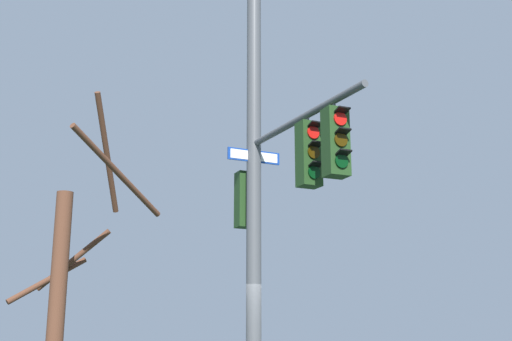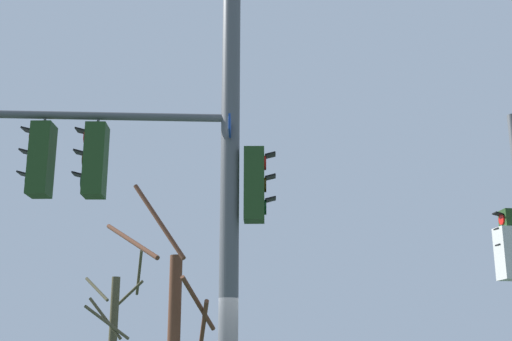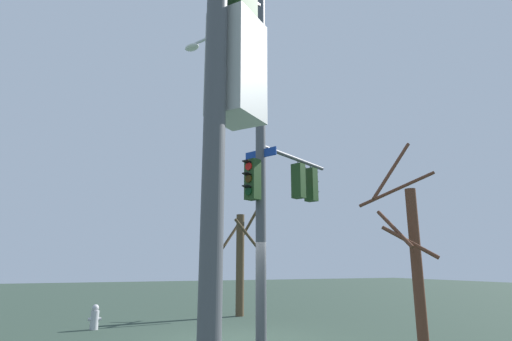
# 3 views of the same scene
# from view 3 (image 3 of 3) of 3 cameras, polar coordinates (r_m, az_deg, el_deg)

# --- Properties ---
(main_signal_pole_assembly) EXTENTS (4.93, 3.46, 9.84)m
(main_signal_pole_assembly) POSITION_cam_3_polar(r_m,az_deg,el_deg) (11.87, 1.59, 2.08)
(main_signal_pole_assembly) COLOR #4C4F54
(main_signal_pole_assembly) RESTS_ON ground
(secondary_pole_assembly) EXTENTS (0.72, 0.65, 6.94)m
(secondary_pole_assembly) POSITION_cam_3_polar(r_m,az_deg,el_deg) (4.06, -3.98, 13.92)
(secondary_pole_assembly) COLOR #4C4F54
(secondary_pole_assembly) RESTS_ON ground
(fire_hydrant) EXTENTS (0.38, 0.24, 0.73)m
(fire_hydrant) POSITION_cam_3_polar(r_m,az_deg,el_deg) (13.97, -21.77, -18.70)
(fire_hydrant) COLOR #B2B2B7
(fire_hydrant) RESTS_ON ground
(bare_tree_across_street) EXTENTS (2.20, 2.21, 5.06)m
(bare_tree_across_street) POSITION_cam_3_polar(r_m,az_deg,el_deg) (10.22, 21.24, -10.99)
(bare_tree_across_street) COLOR brown
(bare_tree_across_street) RESTS_ON ground
(bare_tree_corner) EXTENTS (1.55, 1.44, 4.23)m
(bare_tree_corner) POSITION_cam_3_polar(r_m,az_deg,el_deg) (16.33, -2.23, -12.42)
(bare_tree_corner) COLOR #4E3F2A
(bare_tree_corner) RESTS_ON ground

